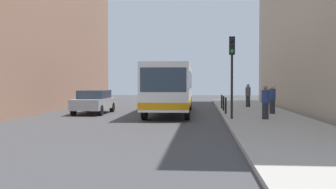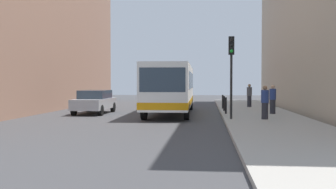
# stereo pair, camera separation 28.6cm
# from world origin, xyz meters

# --- Properties ---
(ground_plane) EXTENTS (80.00, 80.00, 0.00)m
(ground_plane) POSITION_xyz_m (0.00, 0.00, 0.00)
(ground_plane) COLOR #424244
(sidewalk) EXTENTS (4.40, 40.00, 0.15)m
(sidewalk) POSITION_xyz_m (5.40, 0.00, 0.07)
(sidewalk) COLOR #ADA89E
(sidewalk) RESTS_ON ground
(building_left) EXTENTS (7.00, 32.00, 13.61)m
(building_left) POSITION_xyz_m (-11.50, 4.00, 6.81)
(building_left) COLOR #936B56
(building_left) RESTS_ON ground
(bus) EXTENTS (2.67, 11.05, 3.00)m
(bus) POSITION_xyz_m (0.11, 2.89, 1.73)
(bus) COLOR white
(bus) RESTS_ON ground
(car_beside_bus) EXTENTS (1.88, 4.41, 1.48)m
(car_beside_bus) POSITION_xyz_m (-4.72, 2.57, 0.78)
(car_beside_bus) COLOR #A5A8AD
(car_beside_bus) RESTS_ON ground
(car_behind_bus) EXTENTS (2.14, 4.53, 1.48)m
(car_behind_bus) POSITION_xyz_m (-0.58, 13.96, 0.78)
(car_behind_bus) COLOR maroon
(car_behind_bus) RESTS_ON ground
(traffic_light) EXTENTS (0.28, 0.33, 4.10)m
(traffic_light) POSITION_xyz_m (3.55, -1.92, 3.01)
(traffic_light) COLOR black
(traffic_light) RESTS_ON sidewalk
(bollard_near) EXTENTS (0.11, 0.11, 0.95)m
(bollard_near) POSITION_xyz_m (3.45, 1.34, 0.62)
(bollard_near) COLOR black
(bollard_near) RESTS_ON sidewalk
(bollard_mid) EXTENTS (0.11, 0.11, 0.95)m
(bollard_mid) POSITION_xyz_m (3.45, 3.69, 0.62)
(bollard_mid) COLOR black
(bollard_mid) RESTS_ON sidewalk
(bollard_far) EXTENTS (0.11, 0.11, 0.95)m
(bollard_far) POSITION_xyz_m (3.45, 6.03, 0.62)
(bollard_far) COLOR black
(bollard_far) RESTS_ON sidewalk
(pedestrian_near_signal) EXTENTS (0.38, 0.38, 1.67)m
(pedestrian_near_signal) POSITION_xyz_m (5.20, -1.91, 0.98)
(pedestrian_near_signal) COLOR #26262D
(pedestrian_near_signal) RESTS_ON sidewalk
(pedestrian_mid_sidewalk) EXTENTS (0.38, 0.38, 1.68)m
(pedestrian_mid_sidewalk) POSITION_xyz_m (6.16, 1.61, 0.99)
(pedestrian_mid_sidewalk) COLOR #26262D
(pedestrian_mid_sidewalk) RESTS_ON sidewalk
(pedestrian_far_sidewalk) EXTENTS (0.38, 0.38, 1.71)m
(pedestrian_far_sidewalk) POSITION_xyz_m (5.49, 7.97, 1.00)
(pedestrian_far_sidewalk) COLOR #26262D
(pedestrian_far_sidewalk) RESTS_ON sidewalk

